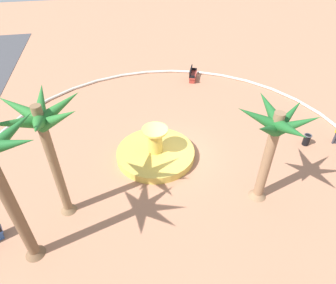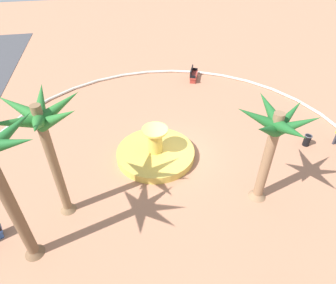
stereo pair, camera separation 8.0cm
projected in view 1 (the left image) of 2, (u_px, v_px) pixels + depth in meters
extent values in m
plane|color=tan|center=(173.00, 155.00, 17.29)|extent=(80.00, 80.00, 0.00)
torus|color=silver|center=(173.00, 154.00, 17.22)|extent=(22.50, 22.50, 0.20)
cylinder|color=gold|center=(156.00, 154.00, 17.04)|extent=(4.48, 4.48, 0.45)
cylinder|color=#19567F|center=(156.00, 154.00, 17.06)|extent=(3.94, 3.94, 0.34)
cylinder|color=gold|center=(155.00, 141.00, 16.46)|extent=(0.81, 0.81, 1.40)
cylinder|color=#F1C954|center=(155.00, 130.00, 15.99)|extent=(1.43, 1.43, 0.12)
cylinder|color=brown|center=(55.00, 165.00, 12.32)|extent=(0.40, 0.40, 5.82)
cone|color=brown|center=(68.00, 207.00, 13.98)|extent=(0.75, 0.75, 0.50)
cone|color=#28702D|center=(41.00, 102.00, 11.36)|extent=(1.88, 0.57, 1.18)
cone|color=#28702D|center=(19.00, 108.00, 10.92)|extent=(1.47, 1.89, 1.08)
cone|color=#28702D|center=(15.00, 123.00, 10.26)|extent=(1.53, 1.86, 1.20)
cone|color=#28702D|center=(38.00, 126.00, 10.09)|extent=(1.94, 0.82, 1.15)
cone|color=#28702D|center=(58.00, 118.00, 10.65)|extent=(1.25, 1.92, 1.35)
cone|color=#28702D|center=(60.00, 106.00, 11.12)|extent=(1.33, 1.93, 1.19)
cylinder|color=brown|center=(11.00, 206.00, 10.42)|extent=(0.43, 0.43, 6.20)
cone|color=brown|center=(34.00, 250.00, 12.19)|extent=(0.82, 0.82, 0.50)
cone|color=#1E6028|center=(8.00, 145.00, 8.58)|extent=(1.09, 2.00, 1.03)
cone|color=#1E6028|center=(9.00, 133.00, 9.20)|extent=(1.58, 1.87, 1.23)
cylinder|color=#8E6B4C|center=(267.00, 159.00, 13.30)|extent=(0.46, 0.46, 4.94)
cone|color=#8E6B4C|center=(258.00, 192.00, 14.68)|extent=(0.87, 0.87, 0.50)
cone|color=#1E6028|center=(269.00, 107.00, 12.56)|extent=(1.89, 0.62, 1.01)
cone|color=#1E6028|center=(257.00, 117.00, 12.10)|extent=(1.26, 1.94, 1.17)
cone|color=#1E6028|center=(268.00, 130.00, 11.60)|extent=(1.47, 1.85, 1.35)
cone|color=#1E6028|center=(291.00, 131.00, 11.29)|extent=(1.91, 0.70, 1.08)
cone|color=#1E6028|center=(298.00, 124.00, 11.92)|extent=(1.19, 1.91, 1.36)
cone|color=#1E6028|center=(288.00, 116.00, 12.43)|extent=(1.34, 1.87, 1.41)
cube|color=#B73D33|center=(193.00, 75.00, 24.59)|extent=(1.67, 1.05, 0.12)
cube|color=black|center=(191.00, 71.00, 24.44)|extent=(1.52, 0.66, 0.50)
cube|color=#9C342B|center=(193.00, 77.00, 24.75)|extent=(1.54, 0.97, 0.39)
cube|color=black|center=(194.00, 69.00, 25.08)|extent=(0.24, 0.45, 0.24)
cube|color=black|center=(192.00, 77.00, 23.93)|extent=(0.24, 0.45, 0.24)
cylinder|color=black|center=(307.00, 140.00, 17.84)|extent=(0.40, 0.40, 0.70)
torus|color=#4C4C51|center=(308.00, 135.00, 17.62)|extent=(0.46, 0.46, 0.06)
cylinder|color=#33333D|center=(335.00, 138.00, 17.89)|extent=(0.14, 0.14, 0.82)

